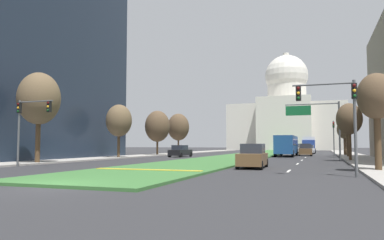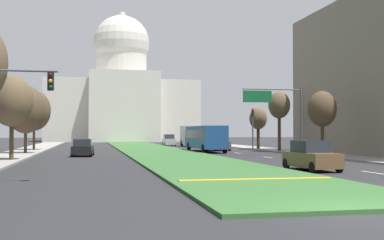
# 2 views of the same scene
# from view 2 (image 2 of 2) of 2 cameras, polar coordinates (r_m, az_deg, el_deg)

# --- Properties ---
(ground_plane) EXTENTS (260.00, 260.00, 0.00)m
(ground_plane) POSITION_cam_2_polar(r_m,az_deg,el_deg) (68.28, -5.30, -3.27)
(ground_plane) COLOR #2B2B2D
(grass_median) EXTENTS (7.99, 99.09, 0.14)m
(grass_median) POSITION_cam_2_polar(r_m,az_deg,el_deg) (62.81, -4.75, -3.38)
(grass_median) COLOR #386B33
(grass_median) RESTS_ON ground_plane
(median_curb_nose) EXTENTS (7.19, 0.50, 0.04)m
(median_curb_nose) POSITION_cam_2_polar(r_m,az_deg,el_deg) (23.00, 7.35, -6.71)
(median_curb_nose) COLOR gold
(median_curb_nose) RESTS_ON grass_median
(lane_dashes_right) EXTENTS (0.16, 52.93, 0.01)m
(lane_dashes_right) POSITION_cam_2_polar(r_m,az_deg,el_deg) (51.00, 6.41, -3.92)
(lane_dashes_right) COLOR silver
(lane_dashes_right) RESTS_ON ground_plane
(sidewalk_left) EXTENTS (4.00, 99.09, 0.15)m
(sidewalk_left) POSITION_cam_2_polar(r_m,az_deg,el_deg) (57.32, -18.70, -3.50)
(sidewalk_left) COLOR #9E9991
(sidewalk_left) RESTS_ON ground_plane
(sidewalk_right) EXTENTS (4.00, 99.09, 0.15)m
(sidewalk_right) POSITION_cam_2_polar(r_m,az_deg,el_deg) (60.96, 9.61, -3.42)
(sidewalk_right) COLOR #9E9991
(sidewalk_right) RESTS_ON ground_plane
(capitol_building) EXTENTS (35.27, 25.05, 31.57)m
(capitol_building) POSITION_cam_2_polar(r_m,az_deg,el_deg) (122.60, -8.04, 2.65)
(capitol_building) COLOR silver
(capitol_building) RESTS_ON ground_plane
(traffic_light_near_left) EXTENTS (3.34, 0.35, 5.20)m
(traffic_light_near_left) POSITION_cam_2_polar(r_m,az_deg,el_deg) (23.73, -20.73, 2.32)
(traffic_light_near_left) COLOR #515456
(traffic_light_near_left) RESTS_ON ground_plane
(traffic_light_far_right) EXTENTS (0.28, 0.35, 5.20)m
(traffic_light_far_right) POSITION_cam_2_polar(r_m,az_deg,el_deg) (61.41, 6.95, -0.39)
(traffic_light_far_right) COLOR #515456
(traffic_light_far_right) RESTS_ON ground_plane
(overhead_guide_sign) EXTENTS (5.92, 0.20, 6.50)m
(overhead_guide_sign) POSITION_cam_2_polar(r_m,az_deg,el_deg) (47.79, 9.87, 1.50)
(overhead_guide_sign) COLOR #515456
(overhead_guide_sign) RESTS_ON ground_plane
(street_tree_left_mid) EXTENTS (3.20, 3.20, 6.69)m
(street_tree_left_mid) POSITION_cam_2_polar(r_m,az_deg,el_deg) (41.23, -19.85, 2.01)
(street_tree_left_mid) COLOR #4C3823
(street_tree_left_mid) RESTS_ON ground_plane
(street_tree_right_mid) EXTENTS (2.59, 2.59, 5.98)m
(street_tree_right_mid) POSITION_cam_2_polar(r_m,az_deg,el_deg) (46.53, 14.61, 1.19)
(street_tree_right_mid) COLOR #4C3823
(street_tree_right_mid) RESTS_ON ground_plane
(street_tree_left_far) EXTENTS (3.90, 3.90, 7.00)m
(street_tree_left_far) POSITION_cam_2_polar(r_m,az_deg,el_deg) (53.56, -18.42, 1.13)
(street_tree_left_far) COLOR #4C3823
(street_tree_left_far) RESTS_ON ground_plane
(street_tree_right_far) EXTENTS (2.46, 2.46, 6.88)m
(street_tree_right_far) POSITION_cam_2_polar(r_m,az_deg,el_deg) (57.60, 9.91, 1.61)
(street_tree_right_far) COLOR #4C3823
(street_tree_right_far) RESTS_ON ground_plane
(street_tree_left_distant) EXTENTS (3.90, 3.90, 7.29)m
(street_tree_left_distant) POSITION_cam_2_polar(r_m,az_deg,el_deg) (62.91, -17.55, 1.03)
(street_tree_left_distant) COLOR #4C3823
(street_tree_left_distant) RESTS_ON ground_plane
(street_tree_right_distant) EXTENTS (2.25, 2.25, 5.40)m
(street_tree_right_distant) POSITION_cam_2_polar(r_m,az_deg,el_deg) (64.54, 7.55, 0.09)
(street_tree_right_distant) COLOR #4C3823
(street_tree_right_distant) RESTS_ON ground_plane
(sedan_lead_stopped) EXTENTS (2.01, 4.52, 1.78)m
(sedan_lead_stopped) POSITION_cam_2_polar(r_m,az_deg,el_deg) (30.74, 13.41, -4.07)
(sedan_lead_stopped) COLOR brown
(sedan_lead_stopped) RESTS_ON ground_plane
(sedan_midblock) EXTENTS (2.13, 4.37, 1.63)m
(sedan_midblock) POSITION_cam_2_polar(r_m,az_deg,el_deg) (48.19, -12.33, -3.14)
(sedan_midblock) COLOR black
(sedan_midblock) RESTS_ON ground_plane
(sedan_distant) EXTENTS (2.19, 4.57, 1.85)m
(sedan_distant) POSITION_cam_2_polar(r_m,az_deg,el_deg) (61.41, 2.97, -2.69)
(sedan_distant) COLOR brown
(sedan_distant) RESTS_ON ground_plane
(sedan_far_horizon) EXTENTS (2.04, 4.33, 1.63)m
(sedan_far_horizon) POSITION_cam_2_polar(r_m,az_deg,el_deg) (72.10, 0.93, -2.56)
(sedan_far_horizon) COLOR silver
(sedan_far_horizon) RESTS_ON ground_plane
(sedan_very_far) EXTENTS (1.96, 4.58, 1.86)m
(sedan_very_far) POSITION_cam_2_polar(r_m,az_deg,el_deg) (81.51, -2.65, -2.35)
(sedan_very_far) COLOR #BCBCC1
(sedan_very_far) RESTS_ON ground_plane
(box_truck_delivery) EXTENTS (2.40, 6.40, 3.20)m
(box_truck_delivery) POSITION_cam_2_polar(r_m,az_deg,el_deg) (78.16, -0.15, -1.80)
(box_truck_delivery) COLOR navy
(box_truck_delivery) RESTS_ON ground_plane
(city_bus) EXTENTS (2.62, 11.00, 2.95)m
(city_bus) POSITION_cam_2_polar(r_m,az_deg,el_deg) (57.36, 1.51, -1.88)
(city_bus) COLOR #1E4C8C
(city_bus) RESTS_ON ground_plane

